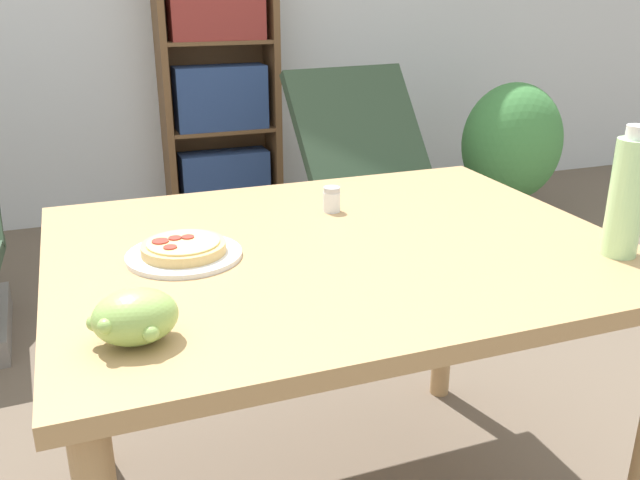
% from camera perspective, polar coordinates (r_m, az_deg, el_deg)
% --- Properties ---
extents(dining_table, '(1.18, 0.93, 0.74)m').
position_cam_1_polar(dining_table, '(1.46, 1.43, -3.66)').
color(dining_table, tan).
rests_on(dining_table, ground_plane).
extents(pizza_on_plate, '(0.23, 0.23, 0.04)m').
position_cam_1_polar(pizza_on_plate, '(1.37, -11.40, -0.88)').
color(pizza_on_plate, white).
rests_on(pizza_on_plate, dining_table).
extents(grape_bunch, '(0.14, 0.12, 0.09)m').
position_cam_1_polar(grape_bunch, '(1.06, -15.30, -6.25)').
color(grape_bunch, '#93BC5B').
rests_on(grape_bunch, dining_table).
extents(drink_bottle, '(0.07, 0.07, 0.26)m').
position_cam_1_polar(drink_bottle, '(1.45, 24.45, 3.41)').
color(drink_bottle, '#B7EAA3').
rests_on(drink_bottle, dining_table).
extents(salt_shaker, '(0.04, 0.04, 0.06)m').
position_cam_1_polar(salt_shaker, '(1.61, 0.99, 3.43)').
color(salt_shaker, white).
rests_on(salt_shaker, dining_table).
extents(lounge_chair_far, '(0.71, 0.83, 0.88)m').
position_cam_1_polar(lounge_chair_far, '(3.21, 4.74, 3.14)').
color(lounge_chair_far, slate).
rests_on(lounge_chair_far, ground_plane).
extents(bookshelf, '(0.63, 0.25, 1.46)m').
position_cam_1_polar(bookshelf, '(3.82, -8.44, 12.11)').
color(bookshelf, brown).
rests_on(bookshelf, ground_plane).
extents(potted_plant_floor, '(0.56, 0.47, 0.77)m').
position_cam_1_polar(potted_plant_floor, '(3.83, 15.83, 7.52)').
color(potted_plant_floor, '#70665B').
rests_on(potted_plant_floor, ground_plane).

